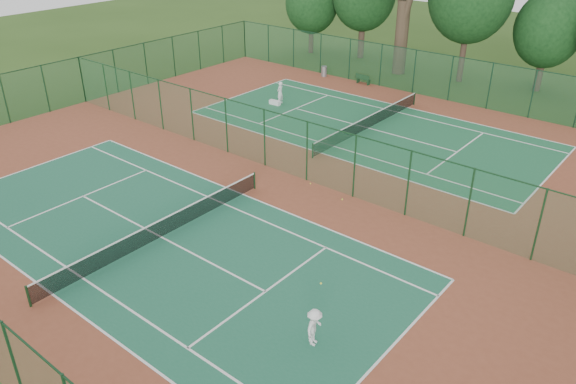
% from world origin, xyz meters
% --- Properties ---
extents(ground, '(120.00, 120.00, 0.00)m').
position_xyz_m(ground, '(0.00, 0.00, 0.00)').
color(ground, '#2C4B17').
rests_on(ground, ground).
extents(red_pad, '(40.00, 36.00, 0.01)m').
position_xyz_m(red_pad, '(0.00, 0.00, 0.01)').
color(red_pad, brown).
rests_on(red_pad, ground).
extents(court_near, '(23.77, 10.97, 0.01)m').
position_xyz_m(court_near, '(0.00, -9.00, 0.01)').
color(court_near, '#1E6044').
rests_on(court_near, red_pad).
extents(court_far, '(23.77, 10.97, 0.01)m').
position_xyz_m(court_far, '(0.00, 9.00, 0.01)').
color(court_far, '#1E613C').
rests_on(court_far, red_pad).
extents(fence_north, '(40.00, 0.09, 3.50)m').
position_xyz_m(fence_north, '(0.00, 18.00, 1.76)').
color(fence_north, '#1A4E34').
rests_on(fence_north, ground).
extents(fence_west, '(0.09, 36.00, 3.50)m').
position_xyz_m(fence_west, '(-20.00, 0.00, 1.76)').
color(fence_west, '#184931').
rests_on(fence_west, ground).
extents(fence_divider, '(40.00, 0.09, 3.50)m').
position_xyz_m(fence_divider, '(0.00, 0.00, 1.76)').
color(fence_divider, '#1B522E').
rests_on(fence_divider, ground).
extents(tennis_net_near, '(0.10, 12.90, 0.97)m').
position_xyz_m(tennis_net_near, '(0.00, -9.00, 0.54)').
color(tennis_net_near, '#153A1C').
rests_on(tennis_net_near, ground).
extents(tennis_net_far, '(0.10, 12.90, 0.97)m').
position_xyz_m(tennis_net_far, '(0.00, 9.00, 0.54)').
color(tennis_net_far, '#123319').
rests_on(tennis_net_far, ground).
extents(player_near, '(0.75, 1.05, 1.47)m').
position_xyz_m(player_near, '(9.68, -10.13, 0.76)').
color(player_near, silver).
rests_on(player_near, court_near).
extents(player_far, '(0.47, 0.66, 1.72)m').
position_xyz_m(player_far, '(-8.02, 9.11, 0.88)').
color(player_far, silver).
rests_on(player_far, court_far).
extents(trash_bin, '(0.57, 0.57, 0.90)m').
position_xyz_m(trash_bin, '(-9.87, 17.33, 0.46)').
color(trash_bin, gray).
rests_on(trash_bin, red_pad).
extents(bench, '(1.36, 0.46, 0.83)m').
position_xyz_m(bench, '(-5.94, 17.52, 0.44)').
color(bench, '#123419').
rests_on(bench, red_pad).
extents(kit_bag, '(0.92, 0.39, 0.34)m').
position_xyz_m(kit_bag, '(-8.20, 8.71, 0.18)').
color(kit_bag, white).
rests_on(kit_bag, red_pad).
extents(stray_ball_a, '(0.07, 0.07, 0.07)m').
position_xyz_m(stray_ball_a, '(4.41, -0.68, 0.04)').
color(stray_ball_a, '#DDEB36').
rests_on(stray_ball_a, red_pad).
extents(stray_ball_b, '(0.07, 0.07, 0.07)m').
position_xyz_m(stray_ball_b, '(4.40, -0.66, 0.05)').
color(stray_ball_b, '#DEF338').
rests_on(stray_ball_b, red_pad).
extents(stray_ball_c, '(0.07, 0.07, 0.07)m').
position_xyz_m(stray_ball_c, '(2.02, -0.27, 0.05)').
color(stray_ball_c, yellow).
rests_on(stray_ball_c, red_pad).
extents(evergreen_row, '(39.00, 5.00, 12.00)m').
position_xyz_m(evergreen_row, '(0.50, 24.25, 0.00)').
color(evergreen_row, black).
rests_on(evergreen_row, ground).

